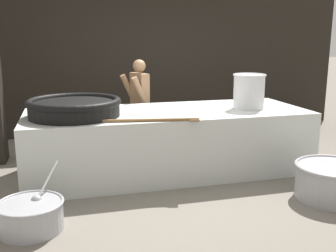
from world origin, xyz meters
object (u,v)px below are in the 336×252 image
(stock_pot, at_px, (249,91))
(prep_bowl_meat, at_px, (332,180))
(cook, at_px, (139,102))
(prep_bowl_vegetables, at_px, (31,214))
(giant_wok_near, at_px, (74,107))

(stock_pot, bearing_deg, prep_bowl_meat, -72.13)
(cook, height_order, prep_bowl_meat, cook)
(stock_pot, bearing_deg, cook, 137.15)
(cook, relative_size, prep_bowl_meat, 1.73)
(stock_pot, height_order, prep_bowl_vegetables, stock_pot)
(giant_wok_near, xyz_separation_m, cook, (1.11, 1.27, -0.18))
(cook, distance_m, prep_bowl_meat, 3.32)
(giant_wok_near, bearing_deg, stock_pot, -0.50)
(stock_pot, bearing_deg, giant_wok_near, 179.50)
(prep_bowl_vegetables, bearing_deg, stock_pot, 23.68)
(cook, xyz_separation_m, prep_bowl_vegetables, (-1.62, -2.61, -0.67))
(giant_wok_near, xyz_separation_m, stock_pot, (2.50, -0.02, 0.13))
(prep_bowl_meat, bearing_deg, cook, 124.38)
(giant_wok_near, xyz_separation_m, prep_bowl_meat, (2.95, -1.43, -0.79))
(giant_wok_near, xyz_separation_m, prep_bowl_vegetables, (-0.52, -1.34, -0.85))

